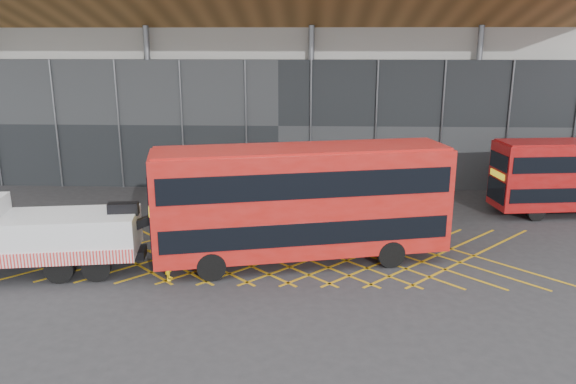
{
  "coord_description": "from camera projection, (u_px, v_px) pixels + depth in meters",
  "views": [
    {
      "loc": [
        4.02,
        -23.27,
        9.07
      ],
      "look_at": [
        3.0,
        1.5,
        2.4
      ],
      "focal_mm": 35.0,
      "sensor_mm": 36.0,
      "label": 1
    }
  ],
  "objects": [
    {
      "name": "ground_plane",
      "position": [
        219.0,
        252.0,
        24.97
      ],
      "size": [
        120.0,
        120.0,
        0.0
      ],
      "primitive_type": "plane",
      "color": "#2A2A2C"
    },
    {
      "name": "worker",
      "position": [
        168.0,
        261.0,
        21.9
      ],
      "size": [
        0.42,
        0.59,
        1.52
      ],
      "primitive_type": "imported",
      "rotation": [
        0.0,
        0.0,
        1.67
      ],
      "color": "yellow",
      "rests_on": "ground_plane"
    },
    {
      "name": "bus_towed",
      "position": [
        301.0,
        199.0,
        23.19
      ],
      "size": [
        12.45,
        5.42,
        4.94
      ],
      "rotation": [
        0.0,
        0.0,
        0.22
      ],
      "color": "#AD140F",
      "rests_on": "ground_plane"
    },
    {
      "name": "recovery_truck",
      "position": [
        11.0,
        233.0,
        22.16
      ],
      "size": [
        10.92,
        3.94,
        3.78
      ],
      "rotation": [
        0.0,
        0.0,
        0.16
      ],
      "color": "black",
      "rests_on": "ground_plane"
    },
    {
      "name": "construction_building",
      "position": [
        283.0,
        43.0,
        40.31
      ],
      "size": [
        55.0,
        23.97,
        18.0
      ],
      "color": "#979791",
      "rests_on": "ground_plane"
    },
    {
      "name": "road_markings",
      "position": [
        291.0,
        253.0,
        24.84
      ],
      "size": [
        23.16,
        7.16,
        0.01
      ],
      "color": "#C99412",
      "rests_on": "ground_plane"
    }
  ]
}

